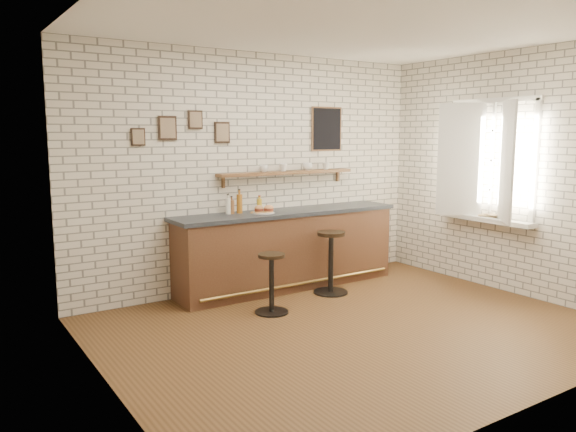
% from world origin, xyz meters
% --- Properties ---
extents(ground, '(5.00, 5.00, 0.00)m').
position_xyz_m(ground, '(0.00, 0.00, 0.00)').
color(ground, brown).
rests_on(ground, ground).
extents(bar_counter, '(3.10, 0.65, 1.01)m').
position_xyz_m(bar_counter, '(0.28, 1.70, 0.51)').
color(bar_counter, brown).
rests_on(bar_counter, ground).
extents(sandwich_plate, '(0.28, 0.28, 0.01)m').
position_xyz_m(sandwich_plate, '(-0.12, 1.66, 1.02)').
color(sandwich_plate, white).
rests_on(sandwich_plate, bar_counter).
extents(ciabatta_sandwich, '(0.26, 0.18, 0.08)m').
position_xyz_m(ciabatta_sandwich, '(-0.11, 1.66, 1.06)').
color(ciabatta_sandwich, tan).
rests_on(ciabatta_sandwich, sandwich_plate).
extents(potato_chips, '(0.27, 0.19, 0.00)m').
position_xyz_m(potato_chips, '(-0.13, 1.66, 1.02)').
color(potato_chips, '#C59245').
rests_on(potato_chips, sandwich_plate).
extents(bitters_bottle_brown, '(0.07, 0.07, 0.22)m').
position_xyz_m(bitters_bottle_brown, '(-0.46, 1.83, 1.10)').
color(bitters_bottle_brown, brown).
rests_on(bitters_bottle_brown, bar_counter).
extents(bitters_bottle_white, '(0.06, 0.06, 0.25)m').
position_xyz_m(bitters_bottle_white, '(-0.51, 1.83, 1.11)').
color(bitters_bottle_white, silver).
rests_on(bitters_bottle_white, bar_counter).
extents(bitters_bottle_amber, '(0.07, 0.07, 0.30)m').
position_xyz_m(bitters_bottle_amber, '(-0.35, 1.83, 1.13)').
color(bitters_bottle_amber, '#A4621A').
rests_on(bitters_bottle_amber, bar_counter).
extents(condiment_bottle_yellow, '(0.06, 0.06, 0.20)m').
position_xyz_m(condiment_bottle_yellow, '(-0.07, 1.83, 1.10)').
color(condiment_bottle_yellow, gold).
rests_on(condiment_bottle_yellow, bar_counter).
extents(bar_stool_left, '(0.39, 0.39, 0.67)m').
position_xyz_m(bar_stool_left, '(-0.46, 0.90, 0.36)').
color(bar_stool_left, black).
rests_on(bar_stool_left, ground).
extents(bar_stool_right, '(0.45, 0.45, 0.78)m').
position_xyz_m(bar_stool_right, '(0.58, 1.17, 0.42)').
color(bar_stool_right, black).
rests_on(bar_stool_right, ground).
extents(wall_shelf, '(2.00, 0.18, 0.18)m').
position_xyz_m(wall_shelf, '(0.40, 1.90, 1.48)').
color(wall_shelf, brown).
rests_on(wall_shelf, ground).
extents(shelf_cup_a, '(0.15, 0.15, 0.09)m').
position_xyz_m(shelf_cup_a, '(0.05, 1.90, 1.54)').
color(shelf_cup_a, white).
rests_on(shelf_cup_a, wall_shelf).
extents(shelf_cup_b, '(0.14, 0.14, 0.10)m').
position_xyz_m(shelf_cup_b, '(0.34, 1.90, 1.55)').
color(shelf_cup_b, white).
rests_on(shelf_cup_b, wall_shelf).
extents(shelf_cup_c, '(0.14, 0.14, 0.10)m').
position_xyz_m(shelf_cup_c, '(0.72, 1.90, 1.55)').
color(shelf_cup_c, white).
rests_on(shelf_cup_c, wall_shelf).
extents(shelf_cup_d, '(0.11, 0.11, 0.09)m').
position_xyz_m(shelf_cup_d, '(1.04, 1.90, 1.55)').
color(shelf_cup_d, white).
rests_on(shelf_cup_d, wall_shelf).
extents(back_wall_decor, '(2.96, 0.02, 0.56)m').
position_xyz_m(back_wall_decor, '(0.23, 1.98, 2.05)').
color(back_wall_decor, black).
rests_on(back_wall_decor, ground).
extents(window_sill, '(0.20, 1.35, 0.06)m').
position_xyz_m(window_sill, '(2.40, 0.30, 0.90)').
color(window_sill, white).
rests_on(window_sill, ground).
extents(casement_window, '(0.40, 1.30, 1.56)m').
position_xyz_m(casement_window, '(2.36, 0.30, 1.65)').
color(casement_window, white).
rests_on(casement_window, ground).
extents(book_lower, '(0.23, 0.27, 0.02)m').
position_xyz_m(book_lower, '(2.38, 0.27, 0.94)').
color(book_lower, tan).
rests_on(book_lower, window_sill).
extents(book_upper, '(0.19, 0.23, 0.02)m').
position_xyz_m(book_upper, '(2.38, 0.24, 0.96)').
color(book_upper, tan).
rests_on(book_upper, book_lower).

